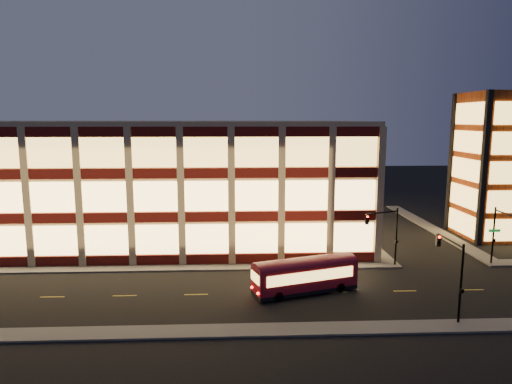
{
  "coord_description": "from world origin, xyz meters",
  "views": [
    {
      "loc": [
        7.43,
        -43.0,
        14.71
      ],
      "look_at": [
        9.71,
        8.0,
        6.55
      ],
      "focal_mm": 32.0,
      "sensor_mm": 36.0,
      "label": 1
    }
  ],
  "objects": [
    {
      "name": "traffic_signal_near",
      "position": [
        23.5,
        -11.03,
        4.13
      ],
      "size": [
        0.32,
        4.45,
        6.0
      ],
      "color": "black",
      "rests_on": "ground"
    },
    {
      "name": "traffic_signal_right",
      "position": [
        33.5,
        -0.62,
        4.1
      ],
      "size": [
        1.2,
        4.37,
        6.0
      ],
      "color": "black",
      "rests_on": "ground"
    },
    {
      "name": "traffic_signal_far",
      "position": [
        22.21,
        0.24,
        4.11
      ],
      "size": [
        3.79,
        1.87,
        6.0
      ],
      "color": "black",
      "rests_on": "ground"
    },
    {
      "name": "sidewalk_tower_west",
      "position": [
        34.0,
        17.0,
        0.07
      ],
      "size": [
        2.0,
        30.0,
        0.15
      ],
      "primitive_type": "cube",
      "color": "#514F4C",
      "rests_on": "ground"
    },
    {
      "name": "office_building",
      "position": [
        -2.91,
        16.91,
        7.25
      ],
      "size": [
        50.45,
        30.45,
        14.5
      ],
      "color": "tan",
      "rests_on": "ground"
    },
    {
      "name": "ground",
      "position": [
        0.0,
        0.0,
        0.0
      ],
      "size": [
        200.0,
        200.0,
        0.0
      ],
      "primitive_type": "plane",
      "color": "black",
      "rests_on": "ground"
    },
    {
      "name": "sidewalk_near",
      "position": [
        0.0,
        -13.0,
        0.07
      ],
      "size": [
        100.0,
        2.0,
        0.15
      ],
      "primitive_type": "cube",
      "color": "#514F4C",
      "rests_on": "ground"
    },
    {
      "name": "stair_tower",
      "position": [
        39.95,
        11.95,
        8.99
      ],
      "size": [
        8.6,
        8.6,
        18.0
      ],
      "color": "#8C3814",
      "rests_on": "ground"
    },
    {
      "name": "sidewalk_office_east",
      "position": [
        23.0,
        17.0,
        0.07
      ],
      "size": [
        2.0,
        30.0,
        0.15
      ],
      "primitive_type": "cube",
      "color": "#514F4C",
      "rests_on": "ground"
    },
    {
      "name": "trolley_bus",
      "position": [
        13.28,
        -5.91,
        1.7
      ],
      "size": [
        9.31,
        4.96,
        3.07
      ],
      "rotation": [
        0.0,
        0.0,
        0.32
      ],
      "color": "maroon",
      "rests_on": "ground"
    },
    {
      "name": "sidewalk_office_south",
      "position": [
        -3.0,
        1.0,
        0.07
      ],
      "size": [
        54.0,
        2.0,
        0.15
      ],
      "primitive_type": "cube",
      "color": "#514F4C",
      "rests_on": "ground"
    }
  ]
}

